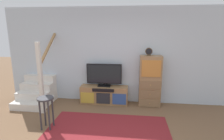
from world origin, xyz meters
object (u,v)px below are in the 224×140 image
television (104,74)px  side_cabinet (150,81)px  media_console (104,95)px  bar_stool_near (46,106)px  desk_clock (149,52)px

television → side_cabinet: bearing=-0.6°
media_console → bar_stool_near: (-1.00, -1.48, 0.27)m
television → desk_clock: 1.38m
television → bar_stool_near: (-1.00, -1.50, -0.32)m
media_console → side_cabinet: 1.35m
media_console → television: television is taller
desk_clock → television: bearing=178.6°
television → bar_stool_near: bearing=-123.8°
television → side_cabinet: (1.28, -0.01, -0.15)m
desk_clock → bar_stool_near: desk_clock is taller
television → side_cabinet: side_cabinet is taller
media_console → side_cabinet: side_cabinet is taller
side_cabinet → desk_clock: bearing=-168.1°
bar_stool_near → desk_clock: bearing=33.7°
media_console → television: 0.60m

